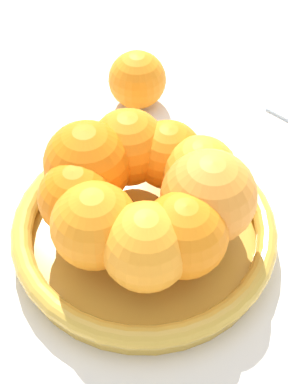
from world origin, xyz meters
name	(u,v)px	position (x,y,z in m)	size (l,w,h in m)	color
ground_plane	(144,240)	(0.00, 0.00, 0.00)	(4.00, 4.00, 0.00)	silver
fruit_bowl	(144,229)	(0.00, 0.00, 0.02)	(0.24, 0.24, 0.03)	gold
orange_pile	(144,192)	(0.00, 0.00, 0.07)	(0.18, 0.19, 0.08)	orange
stray_orange	(137,80)	(-0.15, -0.14, 0.03)	(0.07, 0.07, 0.07)	orange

